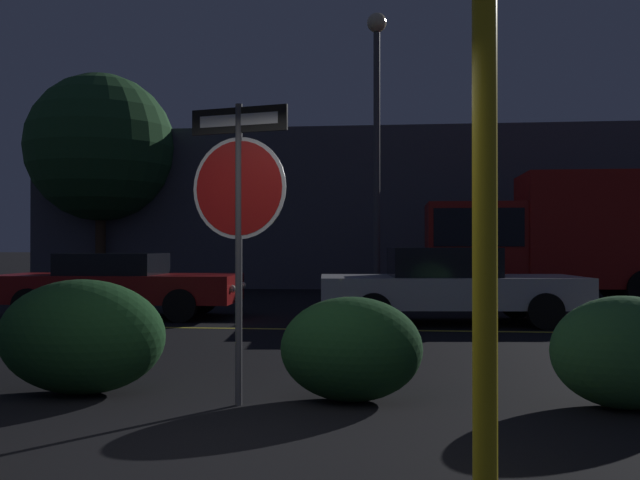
{
  "coord_description": "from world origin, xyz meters",
  "views": [
    {
      "loc": [
        1.19,
        -4.49,
        1.38
      ],
      "look_at": [
        0.24,
        4.74,
        1.45
      ],
      "focal_mm": 40.0,
      "sensor_mm": 36.0,
      "label": 1
    }
  ],
  "objects_px": {
    "hedge_bush_3": "(625,352)",
    "tree_0": "(101,148)",
    "passing_car_2": "(448,285)",
    "delivery_truck": "(553,235)",
    "hedge_bush_2": "(351,349)",
    "yellow_pole_right": "(485,199)",
    "hedge_bush_1": "(82,337)",
    "street_lamp": "(377,109)",
    "passing_car_1": "(119,284)",
    "stop_sign": "(239,192)"
  },
  "relations": [
    {
      "from": "hedge_bush_1",
      "to": "passing_car_1",
      "type": "height_order",
      "value": "passing_car_1"
    },
    {
      "from": "hedge_bush_3",
      "to": "hedge_bush_2",
      "type": "bearing_deg",
      "value": 178.77
    },
    {
      "from": "hedge_bush_3",
      "to": "passing_car_2",
      "type": "bearing_deg",
      "value": 98.65
    },
    {
      "from": "passing_car_1",
      "to": "delivery_truck",
      "type": "xyz_separation_m",
      "value": [
        9.01,
        4.23,
        0.98
      ]
    },
    {
      "from": "hedge_bush_3",
      "to": "passing_car_2",
      "type": "height_order",
      "value": "passing_car_2"
    },
    {
      "from": "hedge_bush_2",
      "to": "delivery_truck",
      "type": "xyz_separation_m",
      "value": [
        4.15,
        11.11,
        1.16
      ]
    },
    {
      "from": "passing_car_1",
      "to": "tree_0",
      "type": "xyz_separation_m",
      "value": [
        -4.05,
        8.65,
        3.84
      ]
    },
    {
      "from": "hedge_bush_2",
      "to": "passing_car_1",
      "type": "height_order",
      "value": "passing_car_1"
    },
    {
      "from": "stop_sign",
      "to": "hedge_bush_3",
      "type": "relative_size",
      "value": 2.1
    },
    {
      "from": "passing_car_1",
      "to": "hedge_bush_1",
      "type": "bearing_deg",
      "value": 16.87
    },
    {
      "from": "passing_car_2",
      "to": "street_lamp",
      "type": "relative_size",
      "value": 0.67
    },
    {
      "from": "yellow_pole_right",
      "to": "hedge_bush_1",
      "type": "distance_m",
      "value": 4.28
    },
    {
      "from": "hedge_bush_3",
      "to": "tree_0",
      "type": "relative_size",
      "value": 0.18
    },
    {
      "from": "yellow_pole_right",
      "to": "passing_car_2",
      "type": "xyz_separation_m",
      "value": [
        0.47,
        8.76,
        -0.96
      ]
    },
    {
      "from": "hedge_bush_1",
      "to": "hedge_bush_3",
      "type": "bearing_deg",
      "value": -1.23
    },
    {
      "from": "hedge_bush_2",
      "to": "tree_0",
      "type": "relative_size",
      "value": 0.18
    },
    {
      "from": "delivery_truck",
      "to": "hedge_bush_1",
      "type": "bearing_deg",
      "value": 148.98
    },
    {
      "from": "tree_0",
      "to": "passing_car_2",
      "type": "bearing_deg",
      "value": -41.68
    },
    {
      "from": "hedge_bush_2",
      "to": "passing_car_1",
      "type": "xyz_separation_m",
      "value": [
        -4.86,
        6.88,
        0.18
      ]
    },
    {
      "from": "stop_sign",
      "to": "delivery_truck",
      "type": "relative_size",
      "value": 0.44
    },
    {
      "from": "hedge_bush_2",
      "to": "hedge_bush_3",
      "type": "height_order",
      "value": "hedge_bush_3"
    },
    {
      "from": "street_lamp",
      "to": "passing_car_2",
      "type": "bearing_deg",
      "value": -73.99
    },
    {
      "from": "hedge_bush_1",
      "to": "tree_0",
      "type": "xyz_separation_m",
      "value": [
        -6.4,
        15.48,
        3.95
      ]
    },
    {
      "from": "passing_car_2",
      "to": "tree_0",
      "type": "relative_size",
      "value": 0.7
    },
    {
      "from": "hedge_bush_1",
      "to": "hedge_bush_3",
      "type": "xyz_separation_m",
      "value": [
        4.82,
        -0.1,
        -0.05
      ]
    },
    {
      "from": "hedge_bush_3",
      "to": "passing_car_2",
      "type": "xyz_separation_m",
      "value": [
        -0.98,
        6.47,
        0.2
      ]
    },
    {
      "from": "stop_sign",
      "to": "hedge_bush_2",
      "type": "distance_m",
      "value": 1.7
    },
    {
      "from": "hedge_bush_2",
      "to": "street_lamp",
      "type": "bearing_deg",
      "value": 90.14
    },
    {
      "from": "hedge_bush_3",
      "to": "hedge_bush_1",
      "type": "bearing_deg",
      "value": 178.77
    },
    {
      "from": "street_lamp",
      "to": "passing_car_1",
      "type": "bearing_deg",
      "value": -138.52
    },
    {
      "from": "tree_0",
      "to": "hedge_bush_3",
      "type": "bearing_deg",
      "value": -54.24
    },
    {
      "from": "passing_car_1",
      "to": "delivery_truck",
      "type": "bearing_deg",
      "value": 113.02
    },
    {
      "from": "stop_sign",
      "to": "street_lamp",
      "type": "bearing_deg",
      "value": 99.31
    },
    {
      "from": "yellow_pole_right",
      "to": "hedge_bush_1",
      "type": "relative_size",
      "value": 2.07
    },
    {
      "from": "delivery_truck",
      "to": "tree_0",
      "type": "distance_m",
      "value": 14.08
    },
    {
      "from": "hedge_bush_1",
      "to": "hedge_bush_2",
      "type": "distance_m",
      "value": 2.51
    },
    {
      "from": "passing_car_2",
      "to": "hedge_bush_3",
      "type": "bearing_deg",
      "value": 3.18
    },
    {
      "from": "stop_sign",
      "to": "passing_car_1",
      "type": "distance_m",
      "value": 8.23
    },
    {
      "from": "hedge_bush_3",
      "to": "delivery_truck",
      "type": "bearing_deg",
      "value": 80.68
    },
    {
      "from": "yellow_pole_right",
      "to": "tree_0",
      "type": "xyz_separation_m",
      "value": [
        -9.77,
        17.88,
        2.85
      ]
    },
    {
      "from": "hedge_bush_2",
      "to": "passing_car_2",
      "type": "relative_size",
      "value": 0.26
    },
    {
      "from": "delivery_truck",
      "to": "hedge_bush_2",
      "type": "bearing_deg",
      "value": 159.56
    },
    {
      "from": "passing_car_1",
      "to": "hedge_bush_2",
      "type": "bearing_deg",
      "value": 33.09
    },
    {
      "from": "stop_sign",
      "to": "hedge_bush_2",
      "type": "bearing_deg",
      "value": 29.07
    },
    {
      "from": "passing_car_1",
      "to": "street_lamp",
      "type": "relative_size",
      "value": 0.65
    },
    {
      "from": "hedge_bush_1",
      "to": "yellow_pole_right",
      "type": "bearing_deg",
      "value": -35.43
    },
    {
      "from": "passing_car_1",
      "to": "tree_0",
      "type": "distance_m",
      "value": 10.3
    },
    {
      "from": "hedge_bush_3",
      "to": "passing_car_2",
      "type": "distance_m",
      "value": 6.54
    },
    {
      "from": "hedge_bush_2",
      "to": "passing_car_2",
      "type": "bearing_deg",
      "value": 78.27
    },
    {
      "from": "hedge_bush_2",
      "to": "tree_0",
      "type": "bearing_deg",
      "value": 119.83
    }
  ]
}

